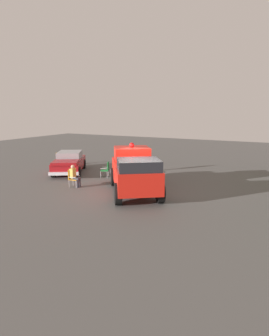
# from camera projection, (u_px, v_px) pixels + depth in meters

# --- Properties ---
(ground_plane) EXTENTS (60.00, 60.00, 0.00)m
(ground_plane) POSITION_uv_depth(u_px,v_px,m) (138.00, 196.00, 14.72)
(ground_plane) COLOR #514F4C
(vintage_fire_truck) EXTENTS (6.13, 5.17, 2.59)m
(vintage_fire_truck) POSITION_uv_depth(u_px,v_px,m) (134.00, 170.00, 15.18)
(vintage_fire_truck) COLOR black
(vintage_fire_truck) RESTS_ON ground
(classic_hot_rod) EXTENTS (4.70, 3.80, 1.46)m
(classic_hot_rod) POSITION_uv_depth(u_px,v_px,m) (69.00, 162.00, 20.07)
(classic_hot_rod) COLOR black
(classic_hot_rod) RESTS_ON ground
(lawn_chair_near_truck) EXTENTS (0.58, 0.58, 1.02)m
(lawn_chair_near_truck) POSITION_uv_depth(u_px,v_px,m) (72.00, 177.00, 16.37)
(lawn_chair_near_truck) COLOR #B7BABF
(lawn_chair_near_truck) RESTS_ON ground
(lawn_chair_by_car) EXTENTS (0.65, 0.65, 1.02)m
(lawn_chair_by_car) POSITION_uv_depth(u_px,v_px,m) (60.00, 158.00, 22.73)
(lawn_chair_by_car) COLOR #B7BABF
(lawn_chair_by_car) RESTS_ON ground
(lawn_chair_spare) EXTENTS (0.64, 0.64, 1.02)m
(lawn_chair_spare) POSITION_uv_depth(u_px,v_px,m) (106.00, 168.00, 18.72)
(lawn_chair_spare) COLOR #B7BABF
(lawn_chair_spare) RESTS_ON ground
(spectator_seated) EXTENTS (0.46, 0.59, 1.29)m
(spectator_seated) POSITION_uv_depth(u_px,v_px,m) (74.00, 175.00, 16.32)
(spectator_seated) COLOR #383842
(spectator_seated) RESTS_ON ground
(spectator_standing) EXTENTS (0.62, 0.42, 1.68)m
(spectator_standing) POSITION_uv_depth(u_px,v_px,m) (137.00, 159.00, 20.03)
(spectator_standing) COLOR #2D334C
(spectator_standing) RESTS_ON ground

